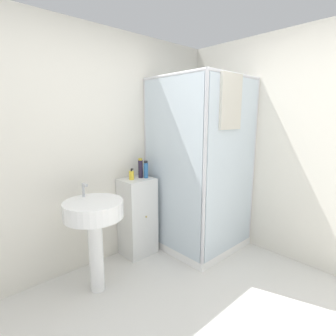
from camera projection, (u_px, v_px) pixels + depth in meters
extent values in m
cube|color=silver|center=(87.00, 151.00, 2.71)|extent=(6.40, 0.06, 2.50)
cube|color=silver|center=(324.00, 152.00, 2.63)|extent=(0.06, 6.40, 2.50)
cube|color=white|center=(197.00, 239.00, 3.38)|extent=(0.95, 0.95, 0.09)
cylinder|color=silver|center=(196.00, 157.00, 3.83)|extent=(0.04, 0.04, 2.04)
cylinder|color=silver|center=(146.00, 165.00, 3.21)|extent=(0.04, 0.04, 2.04)
cylinder|color=silver|center=(253.00, 165.00, 3.17)|extent=(0.04, 0.04, 2.04)
cylinder|color=silver|center=(204.00, 177.00, 2.56)|extent=(0.04, 0.04, 2.04)
cylinder|color=silver|center=(236.00, 74.00, 2.67)|extent=(0.92, 0.04, 0.04)
cylinder|color=silver|center=(173.00, 83.00, 3.33)|extent=(0.92, 0.04, 0.04)
cylinder|color=silver|center=(172.00, 75.00, 2.69)|extent=(0.04, 0.92, 0.04)
cylinder|color=silver|center=(225.00, 83.00, 3.30)|extent=(0.04, 0.92, 0.04)
cube|color=silver|center=(232.00, 168.00, 2.85)|extent=(0.88, 0.01, 1.91)
cube|color=silver|center=(171.00, 168.00, 2.87)|extent=(0.01, 0.88, 1.91)
cylinder|color=#B7BABF|center=(188.00, 171.00, 3.67)|extent=(0.02, 0.02, 1.53)
cylinder|color=#B7BABF|center=(192.00, 113.00, 3.48)|extent=(0.07, 0.07, 0.04)
cube|color=beige|center=(231.00, 102.00, 2.62)|extent=(0.35, 0.03, 0.55)
cube|color=silver|center=(138.00, 217.00, 3.05)|extent=(0.37, 0.31, 0.91)
sphere|color=gold|center=(146.00, 217.00, 2.92)|extent=(0.02, 0.02, 0.02)
cylinder|color=white|center=(96.00, 254.00, 2.40)|extent=(0.13, 0.13, 0.72)
cylinder|color=white|center=(94.00, 209.00, 2.32)|extent=(0.52, 0.52, 0.15)
cylinder|color=#B7BABF|center=(83.00, 190.00, 2.42)|extent=(0.02, 0.02, 0.13)
cube|color=#B7BABF|center=(85.00, 185.00, 2.39)|extent=(0.02, 0.07, 0.02)
cylinder|color=yellow|center=(132.00, 175.00, 2.92)|extent=(0.06, 0.06, 0.10)
cylinder|color=black|center=(131.00, 170.00, 2.91)|extent=(0.02, 0.02, 0.02)
cube|color=black|center=(132.00, 169.00, 2.90)|extent=(0.01, 0.03, 0.01)
cylinder|color=#281E33|center=(141.00, 169.00, 3.01)|extent=(0.05, 0.05, 0.20)
cylinder|color=gold|center=(140.00, 159.00, 2.99)|extent=(0.04, 0.04, 0.02)
cylinder|color=#2D66A3|center=(146.00, 170.00, 2.99)|extent=(0.05, 0.05, 0.17)
cylinder|color=black|center=(146.00, 162.00, 2.97)|extent=(0.04, 0.04, 0.02)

